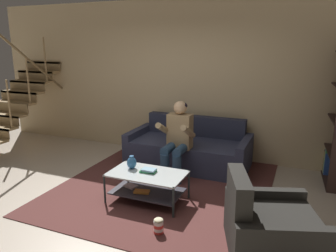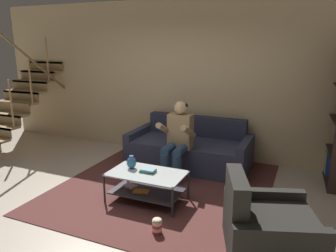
# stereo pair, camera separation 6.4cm
# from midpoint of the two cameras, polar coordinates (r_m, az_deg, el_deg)

# --- Properties ---
(ground) EXTENTS (16.80, 16.80, 0.00)m
(ground) POSITION_cam_midpoint_polar(r_m,az_deg,el_deg) (4.52, -9.36, -13.68)
(ground) COLOR #BEAF9C
(back_partition) EXTENTS (8.40, 0.12, 2.90)m
(back_partition) POSITION_cam_midpoint_polar(r_m,az_deg,el_deg) (6.25, 2.21, 8.20)
(back_partition) COLOR #CCB387
(back_partition) RESTS_ON ground
(staircase_run) EXTENTS (0.96, 2.27, 2.63)m
(staircase_run) POSITION_cam_midpoint_polar(r_m,az_deg,el_deg) (7.32, -25.45, 3.96)
(staircase_run) COLOR tan
(staircase_run) RESTS_ON ground
(couch) EXTENTS (2.08, 0.99, 0.82)m
(couch) POSITION_cam_midpoint_polar(r_m,az_deg,el_deg) (5.79, 3.36, -4.15)
(couch) COLOR #2E324A
(couch) RESTS_ON ground
(person_seated_center) EXTENTS (0.50, 0.58, 1.23)m
(person_seated_center) POSITION_cam_midpoint_polar(r_m,az_deg,el_deg) (5.16, 1.30, -1.88)
(person_seated_center) COLOR navy
(person_seated_center) RESTS_ON ground
(coffee_table) EXTENTS (1.02, 0.60, 0.41)m
(coffee_table) POSITION_cam_midpoint_polar(r_m,az_deg,el_deg) (4.51, -4.12, -9.75)
(coffee_table) COLOR silver
(coffee_table) RESTS_ON ground
(area_rug) EXTENTS (3.00, 3.48, 0.01)m
(area_rug) POSITION_cam_midpoint_polar(r_m,az_deg,el_deg) (5.13, -0.39, -9.91)
(area_rug) COLOR #552C29
(area_rug) RESTS_ON ground
(vase) EXTENTS (0.13, 0.13, 0.19)m
(vase) POSITION_cam_midpoint_polar(r_m,az_deg,el_deg) (4.59, -6.74, -6.35)
(vase) COLOR #2D6092
(vase) RESTS_ON coffee_table
(book_stack) EXTENTS (0.23, 0.16, 0.05)m
(book_stack) POSITION_cam_midpoint_polar(r_m,az_deg,el_deg) (4.47, -3.84, -7.74)
(book_stack) COLOR #2C9054
(book_stack) RESTS_ON coffee_table
(armchair) EXTENTS (1.13, 1.14, 0.84)m
(armchair) POSITION_cam_midpoint_polar(r_m,az_deg,el_deg) (3.64, 16.60, -16.63)
(armchair) COLOR #272522
(armchair) RESTS_ON ground
(popcorn_tub) EXTENTS (0.11, 0.11, 0.19)m
(popcorn_tub) POSITION_cam_midpoint_polar(r_m,az_deg,el_deg) (3.87, -2.15, -17.00)
(popcorn_tub) COLOR red
(popcorn_tub) RESTS_ON ground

